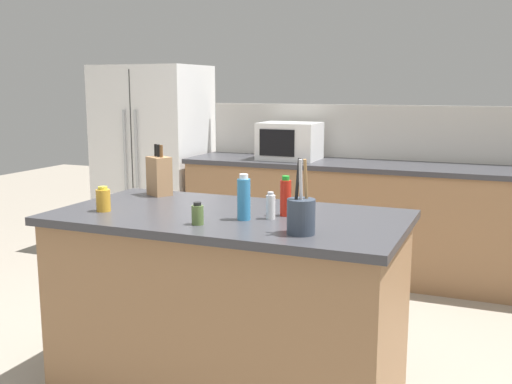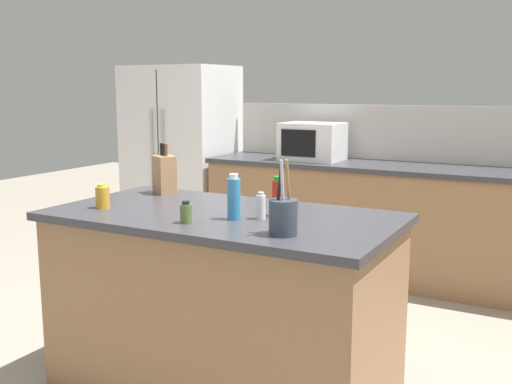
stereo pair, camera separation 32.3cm
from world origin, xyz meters
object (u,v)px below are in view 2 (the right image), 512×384
knife_block (164,174)px  spice_jar_oregano (186,213)px  dish_soap_bottle (234,198)px  hot_sauce_bottle (278,198)px  refrigerator (182,158)px  microwave (312,141)px  honey_jar (103,197)px  salt_shaker (261,207)px  utensil_crock (283,216)px

knife_block → spice_jar_oregano: 0.80m
dish_soap_bottle → hot_sauce_bottle: (0.15, 0.16, -0.01)m
hot_sauce_bottle → refrigerator: bearing=134.0°
microwave → dish_soap_bottle: microwave is taller
microwave → honey_jar: bearing=-93.3°
dish_soap_bottle → salt_shaker: 0.13m
utensil_crock → refrigerator: bearing=132.6°
utensil_crock → honey_jar: utensil_crock is taller
refrigerator → spice_jar_oregano: refrigerator is taller
salt_shaker → knife_block: bearing=157.3°
microwave → salt_shaker: microwave is taller
utensil_crock → spice_jar_oregano: utensil_crock is taller
dish_soap_bottle → refrigerator: bearing=130.0°
honey_jar → salt_shaker: bearing=10.6°
knife_block → honey_jar: 0.50m
honey_jar → hot_sauce_bottle: bearing=15.8°
knife_block → honey_jar: knife_block is taller
refrigerator → spice_jar_oregano: size_ratio=17.07×
hot_sauce_bottle → knife_block: bearing=163.8°
knife_block → dish_soap_bottle: bearing=-0.2°
refrigerator → utensil_crock: refrigerator is taller
spice_jar_oregano → refrigerator: bearing=125.8°
dish_soap_bottle → salt_shaker: bearing=31.1°
refrigerator → hot_sauce_bottle: size_ratio=8.99×
utensil_crock → hot_sauce_bottle: utensil_crock is taller
utensil_crock → salt_shaker: 0.32m
refrigerator → salt_shaker: refrigerator is taller
microwave → honey_jar: 2.39m
salt_shaker → microwave: bearing=107.3°
refrigerator → dish_soap_bottle: size_ratio=8.08×
knife_block → salt_shaker: size_ratio=2.25×
refrigerator → honey_jar: 2.74m
honey_jar → hot_sauce_bottle: (0.87, 0.25, 0.03)m
dish_soap_bottle → salt_shaker: dish_soap_bottle is taller
microwave → honey_jar: size_ratio=3.94×
honey_jar → dish_soap_bottle: dish_soap_bottle is taller
dish_soap_bottle → honey_jar: bearing=-172.9°
salt_shaker → spice_jar_oregano: bearing=-138.1°
hot_sauce_bottle → honey_jar: bearing=-164.2°
honey_jar → knife_block: bearing=87.8°
refrigerator → knife_block: bearing=-56.9°
dish_soap_bottle → spice_jar_oregano: size_ratio=2.11×
honey_jar → hot_sauce_bottle: 0.91m
microwave → dish_soap_bottle: (0.59, -2.30, -0.06)m
honey_jar → hot_sauce_bottle: hot_sauce_bottle is taller
refrigerator → dish_soap_bottle: (1.97, -2.35, 0.17)m
refrigerator → microwave: bearing=-2.1°
microwave → spice_jar_oregano: size_ratio=4.80×
microwave → knife_block: size_ratio=1.69×
refrigerator → utensil_crock: size_ratio=5.45×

